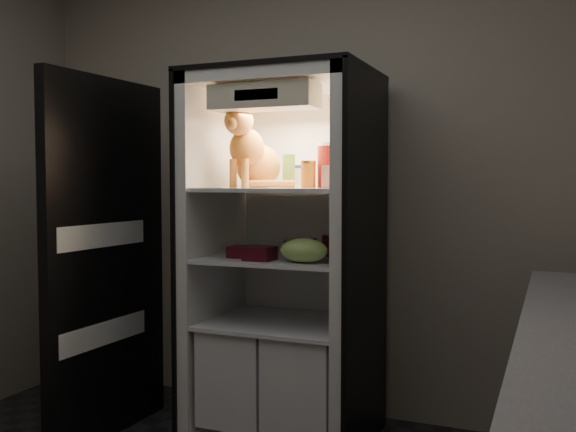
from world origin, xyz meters
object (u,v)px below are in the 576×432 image
parmesan_shaker (289,171)px  pepper_jar (330,165)px  soda_can_a (328,245)px  mayo_tub (303,176)px  soda_can_b (338,248)px  condiment_jar (290,247)px  tabby_cat (253,155)px  soda_can_c (311,249)px  berry_box_right (260,253)px  cream_carton (330,177)px  refrigerator (287,284)px  grape_bag (304,250)px  berry_box_left (241,252)px  salsa_jar (308,174)px

parmesan_shaker → pepper_jar: (0.23, -0.01, 0.03)m
pepper_jar → soda_can_a: bearing=119.7°
mayo_tub → soda_can_b: size_ratio=1.04×
condiment_jar → tabby_cat: bearing=-173.1°
soda_can_b → soda_can_c: 0.14m
mayo_tub → soda_can_a: mayo_tub is taller
soda_can_c → berry_box_right: (-0.23, -0.10, -0.02)m
berry_box_right → cream_carton: bearing=7.9°
refrigerator → soda_can_b: (0.30, -0.06, 0.20)m
condiment_jar → grape_bag: grape_bag is taller
tabby_cat → berry_box_left: tabby_cat is taller
soda_can_c → grape_bag: bearing=-88.1°
soda_can_b → soda_can_c: size_ratio=1.02×
refrigerator → pepper_jar: size_ratio=8.43×
soda_can_a → cream_carton: bearing=-69.0°
grape_bag → berry_box_right: size_ratio=1.72×
parmesan_shaker → soda_can_c: bearing=-38.7°
soda_can_c → berry_box_left: soda_can_c is taller
soda_can_c → berry_box_right: bearing=-155.5°
tabby_cat → salsa_jar: size_ratio=3.32×
grape_bag → salsa_jar: bearing=104.0°
cream_carton → condiment_jar: size_ratio=1.16×
soda_can_b → soda_can_a: bearing=129.6°
soda_can_c → grape_bag: (0.00, -0.10, 0.00)m
pepper_jar → soda_can_c: 0.43m
grape_bag → berry_box_right: grape_bag is taller
soda_can_a → berry_box_left: 0.44m
cream_carton → refrigerator: bearing=146.9°
pepper_jar → berry_box_right: 0.56m
cream_carton → berry_box_right: (-0.34, -0.05, -0.37)m
refrigerator → grape_bag: bearing=-52.0°
condiment_jar → berry_box_left: size_ratio=0.81×
soda_can_a → parmesan_shaker: bearing=-166.9°
mayo_tub → cream_carton: size_ratio=1.09×
mayo_tub → soda_can_c: (0.14, -0.24, -0.35)m
mayo_tub → soda_can_a: bearing=-18.2°
salsa_jar → pepper_jar: size_ratio=0.60×
parmesan_shaker → berry_box_right: parmesan_shaker is taller
berry_box_right → refrigerator: bearing=81.4°
salsa_jar → berry_box_left: (-0.32, -0.10, -0.39)m
parmesan_shaker → cream_carton: (0.29, -0.19, -0.03)m
mayo_tub → condiment_jar: (-0.02, -0.13, -0.36)m
grape_bag → parmesan_shaker: bearing=126.3°
grape_bag → berry_box_right: 0.23m
condiment_jar → berry_box_right: condiment_jar is taller
soda_can_b → condiment_jar: soda_can_b is taller
soda_can_c → condiment_jar: 0.19m
refrigerator → parmesan_shaker: bearing=-11.6°
parmesan_shaker → soda_can_a: size_ratio=1.51×
refrigerator → berry_box_right: 0.31m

